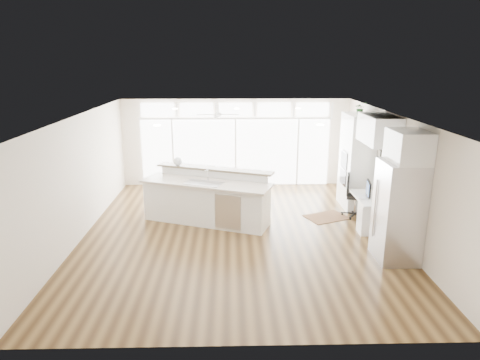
{
  "coord_description": "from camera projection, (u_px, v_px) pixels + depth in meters",
  "views": [
    {
      "loc": [
        -0.18,
        -9.12,
        3.89
      ],
      "look_at": [
        0.06,
        0.6,
        1.11
      ],
      "focal_mm": 32.0,
      "sensor_mm": 36.0,
      "label": 1
    }
  ],
  "objects": [
    {
      "name": "glass_wall",
      "position": [
        236.0,
        152.0,
        13.34
      ],
      "size": [
        5.8,
        0.06,
        2.08
      ],
      "primitive_type": "cube",
      "color": "white",
      "rests_on": "wall_back"
    },
    {
      "name": "ceiling",
      "position": [
        238.0,
        116.0,
        9.1
      ],
      "size": [
        7.0,
        8.0,
        0.02
      ],
      "primitive_type": "cube",
      "color": "silver",
      "rests_on": "wall_back"
    },
    {
      "name": "framed_photos",
      "position": [
        379.0,
        164.0,
        10.42
      ],
      "size": [
        0.06,
        0.22,
        0.8
      ],
      "primitive_type": "cube",
      "color": "black",
      "rests_on": "wall_right"
    },
    {
      "name": "floor",
      "position": [
        238.0,
        234.0,
        9.85
      ],
      "size": [
        7.0,
        8.0,
        0.02
      ],
      "primitive_type": "cube",
      "color": "#402A13",
      "rests_on": "ground"
    },
    {
      "name": "desk_window",
      "position": [
        389.0,
        164.0,
        9.79
      ],
      "size": [
        0.04,
        0.85,
        0.85
      ],
      "primitive_type": "cube",
      "color": "silver",
      "rests_on": "wall_right"
    },
    {
      "name": "refrigerator",
      "position": [
        398.0,
        212.0,
        8.34
      ],
      "size": [
        0.76,
        0.9,
        2.0
      ],
      "primitive_type": "cube",
      "color": "silver",
      "rests_on": "floor"
    },
    {
      "name": "upper_cabinets",
      "position": [
        379.0,
        129.0,
        9.56
      ],
      "size": [
        0.64,
        1.3,
        0.64
      ],
      "primitive_type": "cube",
      "color": "white",
      "rests_on": "wall_right"
    },
    {
      "name": "wall_left",
      "position": [
        79.0,
        178.0,
        9.39
      ],
      "size": [
        0.04,
        8.0,
        2.7
      ],
      "primitive_type": "cube",
      "color": "silver",
      "rests_on": "floor"
    },
    {
      "name": "monitor",
      "position": [
        369.0,
        189.0,
        9.94
      ],
      "size": [
        0.16,
        0.49,
        0.4
      ],
      "primitive_type": "cube",
      "rotation": [
        0.0,
        0.0,
        -0.17
      ],
      "color": "black",
      "rests_on": "desk_nook"
    },
    {
      "name": "oven_cabinet",
      "position": [
        356.0,
        162.0,
        11.3
      ],
      "size": [
        0.64,
        1.2,
        2.5
      ],
      "primitive_type": "cube",
      "color": "white",
      "rests_on": "floor"
    },
    {
      "name": "keyboard",
      "position": [
        361.0,
        197.0,
        9.99
      ],
      "size": [
        0.18,
        0.36,
        0.02
      ],
      "primitive_type": "cube",
      "rotation": [
        0.0,
        0.0,
        -0.17
      ],
      "color": "silver",
      "rests_on": "desk_nook"
    },
    {
      "name": "wall_right",
      "position": [
        394.0,
        176.0,
        9.55
      ],
      "size": [
        0.04,
        8.0,
        2.7
      ],
      "primitive_type": "cube",
      "color": "silver",
      "rests_on": "floor"
    },
    {
      "name": "recessed_lights",
      "position": [
        238.0,
        116.0,
        9.3
      ],
      "size": [
        3.4,
        3.0,
        0.02
      ],
      "primitive_type": "cube",
      "color": "white",
      "rests_on": "ceiling"
    },
    {
      "name": "wall_back",
      "position": [
        235.0,
        143.0,
        13.32
      ],
      "size": [
        7.0,
        0.04,
        2.7
      ],
      "primitive_type": "cube",
      "color": "silver",
      "rests_on": "floor"
    },
    {
      "name": "fridge_cabinet",
      "position": [
        409.0,
        146.0,
        7.99
      ],
      "size": [
        0.64,
        0.9,
        0.6
      ],
      "primitive_type": "cube",
      "color": "white",
      "rests_on": "wall_right"
    },
    {
      "name": "rug",
      "position": [
        326.0,
        217.0,
        10.84
      ],
      "size": [
        1.21,
        1.06,
        0.01
      ],
      "primitive_type": "cube",
      "rotation": [
        0.0,
        0.0,
        0.41
      ],
      "color": "#3B2112",
      "rests_on": "floor"
    },
    {
      "name": "fishbowl",
      "position": [
        178.0,
        161.0,
        10.83
      ],
      "size": [
        0.3,
        0.3,
        0.22
      ],
      "primitive_type": "sphere",
      "rotation": [
        0.0,
        0.0,
        -0.53
      ],
      "color": "white",
      "rests_on": "kitchen_island"
    },
    {
      "name": "office_chair",
      "position": [
        356.0,
        196.0,
        10.76
      ],
      "size": [
        0.69,
        0.66,
        1.09
      ],
      "primitive_type": "cube",
      "rotation": [
        0.0,
        0.0,
        -0.28
      ],
      "color": "black",
      "rests_on": "floor"
    },
    {
      "name": "transom_row",
      "position": [
        235.0,
        110.0,
        12.98
      ],
      "size": [
        5.9,
        0.06,
        0.4
      ],
      "primitive_type": "cube",
      "color": "white",
      "rests_on": "wall_back"
    },
    {
      "name": "kitchen_island",
      "position": [
        206.0,
        198.0,
        10.36
      ],
      "size": [
        3.38,
        2.25,
        1.26
      ],
      "primitive_type": "cube",
      "rotation": [
        0.0,
        0.0,
        -0.37
      ],
      "color": "white",
      "rests_on": "floor"
    },
    {
      "name": "ceiling_fan",
      "position": [
        218.0,
        111.0,
        11.84
      ],
      "size": [
        1.16,
        1.16,
        0.32
      ],
      "primitive_type": "cube",
      "color": "white",
      "rests_on": "ceiling"
    },
    {
      "name": "potted_plant",
      "position": [
        360.0,
        109.0,
        10.93
      ],
      "size": [
        0.31,
        0.34,
        0.25
      ],
      "primitive_type": "imported",
      "rotation": [
        0.0,
        0.0,
        -0.1
      ],
      "color": "#295F2A",
      "rests_on": "oven_cabinet"
    },
    {
      "name": "wall_front",
      "position": [
        244.0,
        258.0,
        5.63
      ],
      "size": [
        7.0,
        0.04,
        2.7
      ],
      "primitive_type": "cube",
      "color": "silver",
      "rests_on": "floor"
    },
    {
      "name": "desk_nook",
      "position": [
        370.0,
        212.0,
        10.1
      ],
      "size": [
        0.72,
        1.3,
        0.76
      ],
      "primitive_type": "cube",
      "color": "white",
      "rests_on": "floor"
    }
  ]
}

